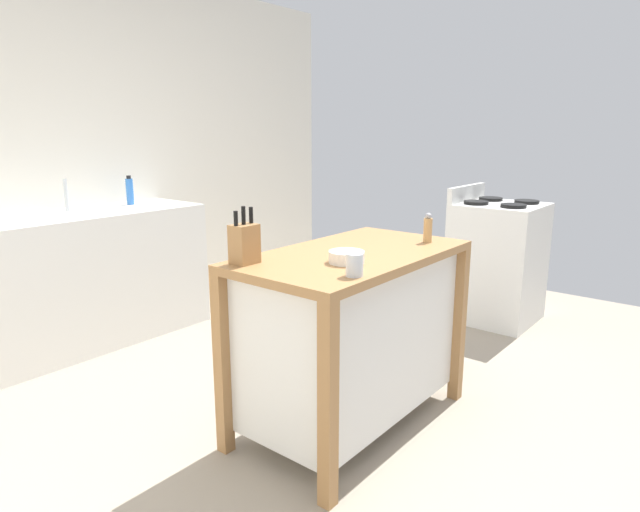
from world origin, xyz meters
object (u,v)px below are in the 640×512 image
Objects in this scene: pepper_grinder at (428,229)px; sink_faucet at (66,195)px; bowl_ceramic_small at (347,257)px; drinking_cup at (354,265)px; knife_block at (244,243)px; stove at (497,261)px; bottle_hand_soap at (130,191)px; kitchen_island at (352,329)px; trash_bin at (432,319)px.

sink_faucet is at bearing 106.46° from pepper_grinder.
drinking_cup reaches higher than bowl_ceramic_small.
knife_block is 0.24× the size of stove.
stove is at bearing -43.91° from sink_faucet.
drinking_cup is 0.09× the size of stove.
bottle_hand_soap is at bearing 80.45° from bowl_ceramic_small.
sink_faucet is at bearing 92.04° from bowl_ceramic_small.
pepper_grinder is at bearing -21.73° from kitchen_island.
pepper_grinder is at bearing -84.28° from bottle_hand_soap.
drinking_cup is 0.41× the size of sink_faucet.
sink_faucet reaches higher than bottle_hand_soap.
stove reaches higher than drinking_cup.
bowl_ceramic_small is 0.22m from drinking_cup.
drinking_cup reaches higher than kitchen_island.
sink_faucet is at bearing 176.61° from bottle_hand_soap.
stove is (1.96, 0.04, -0.03)m from kitchen_island.
drinking_cup is at bearing -173.23° from pepper_grinder.
bottle_hand_soap is (0.67, 1.93, 0.03)m from knife_block.
pepper_grinder is (0.90, -0.40, -0.02)m from knife_block.
pepper_grinder is at bearing -5.80° from bowl_ceramic_small.
knife_block is at bearing -109.02° from bottle_hand_soap.
bottle_hand_soap is at bearing -3.39° from sink_faucet.
trash_bin is at bearing -63.08° from sink_faucet.
knife_block reaches higher than sink_faucet.
kitchen_island is 2.27m from sink_faucet.
bottle_hand_soap reaches higher than bowl_ceramic_small.
sink_faucet reaches higher than kitchen_island.
bowl_ceramic_small is at bearing -174.46° from trash_bin.
knife_block reaches higher than stove.
drinking_cup is (-0.16, -0.15, 0.02)m from bowl_ceramic_small.
knife_block reaches higher than pepper_grinder.
pepper_grinder reaches higher than kitchen_island.
knife_block reaches higher than kitchen_island.
stove is at bearing -50.16° from bottle_hand_soap.
kitchen_island is at bearing 28.46° from bowl_ceramic_small.
sink_faucet reaches higher than bowl_ceramic_small.
pepper_grinder reaches higher than drinking_cup.
trash_bin is (1.03, 0.10, -0.60)m from bowl_ceramic_small.
bottle_hand_soap is (-0.23, 2.33, 0.05)m from pepper_grinder.
bowl_ceramic_small is 1.02× the size of pepper_grinder.
bowl_ceramic_small is (-0.19, -0.11, 0.42)m from kitchen_island.
pepper_grinder reaches higher than trash_bin.
knife_block is at bearing 130.35° from bowl_ceramic_small.
pepper_grinder is 0.78m from trash_bin.
kitchen_island is 0.47m from bowl_ceramic_small.
sink_faucet reaches higher than stove.
bottle_hand_soap is at bearing 85.05° from kitchen_island.
knife_block is 0.51m from drinking_cup.
bowl_ceramic_small reaches higher than kitchen_island.
kitchen_island is at bearing 158.27° from pepper_grinder.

